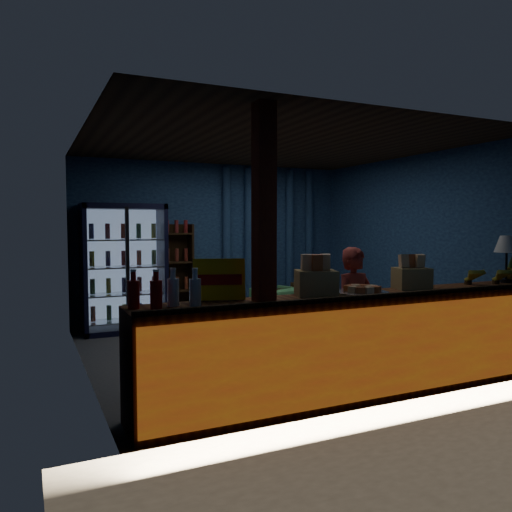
{
  "coord_description": "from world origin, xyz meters",
  "views": [
    {
      "loc": [
        -2.85,
        -5.65,
        1.59
      ],
      "look_at": [
        -0.34,
        -0.2,
        1.22
      ],
      "focal_mm": 35.0,
      "sensor_mm": 36.0,
      "label": 1
    }
  ],
  "objects_px": {
    "green_chair": "(278,306)",
    "pastry_tray": "(362,292)",
    "table_lamp": "(507,246)",
    "shopkeeper": "(355,312)"
  },
  "relations": [
    {
      "from": "shopkeeper",
      "to": "green_chair",
      "type": "distance_m",
      "value": 2.74
    },
    {
      "from": "green_chair",
      "to": "pastry_tray",
      "type": "relative_size",
      "value": 1.35
    },
    {
      "from": "shopkeeper",
      "to": "table_lamp",
      "type": "height_order",
      "value": "table_lamp"
    },
    {
      "from": "pastry_tray",
      "to": "table_lamp",
      "type": "distance_m",
      "value": 2.06
    },
    {
      "from": "pastry_tray",
      "to": "table_lamp",
      "type": "height_order",
      "value": "table_lamp"
    },
    {
      "from": "green_chair",
      "to": "pastry_tray",
      "type": "height_order",
      "value": "pastry_tray"
    },
    {
      "from": "shopkeeper",
      "to": "pastry_tray",
      "type": "relative_size",
      "value": 2.72
    },
    {
      "from": "shopkeeper",
      "to": "pastry_tray",
      "type": "height_order",
      "value": "shopkeeper"
    },
    {
      "from": "shopkeeper",
      "to": "green_chair",
      "type": "bearing_deg",
      "value": 72.66
    },
    {
      "from": "shopkeeper",
      "to": "table_lamp",
      "type": "xyz_separation_m",
      "value": [
        1.72,
        -0.42,
        0.68
      ]
    }
  ]
}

